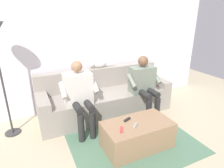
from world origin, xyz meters
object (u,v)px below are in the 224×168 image
Objects in this scene: couch at (105,98)px; cat_on_backrest at (98,64)px; coffee_table at (137,134)px; person_right_seated at (79,93)px; person_left_seated at (144,83)px; remote_black at (127,120)px; remote_gray at (135,125)px; remote_red at (121,130)px.

cat_on_backrest is at bearing -82.55° from couch.
coffee_table is 0.84× the size of person_right_seated.
person_left_seated is 9.24× the size of remote_black.
remote_gray is 0.18m from remote_black.
person_left_seated is at bearing -128.56° from coffee_table.
remote_red is (0.26, 1.48, -0.52)m from cat_on_backrest.
coffee_table is 7.98× the size of remote_black.
cat_on_backrest is (0.03, -0.26, 0.62)m from couch.
coffee_table is at bearing 91.37° from cat_on_backrest.
coffee_table is at bearing -48.63° from remote_red.
remote_gray reaches higher than coffee_table.
couch is 20.30× the size of remote_black.
couch is at bearing -33.44° from person_left_seated.
person_left_seated is 8.93× the size of remote_red.
person_left_seated reaches higher than cat_on_backrest.
person_right_seated reaches higher than cat_on_backrest.
couch is 1.16m from coffee_table.
couch is at bearing 62.11° from remote_black.
remote_red is (0.29, 1.22, 0.09)m from couch.
remote_black is (0.03, -0.18, 0.00)m from remote_gray.
couch is at bearing -147.23° from person_right_seated.
remote_gray is at bearing 37.52° from coffee_table.
remote_black reaches higher than remote_red.
remote_red is (0.90, 0.82, -0.25)m from person_left_seated.
remote_red is (0.22, 0.00, -0.00)m from remote_gray.
remote_black is at bearing 84.48° from couch.
remote_black is (0.10, 1.03, 0.10)m from couch.
person_right_seated is at bearing -51.81° from coffee_table.
cat_on_backrest is (-0.57, -0.65, 0.26)m from person_right_seated.
remote_black is at bearing -123.23° from remote_gray.
person_left_seated is 2.24× the size of cat_on_backrest.
person_left_seated is 0.96m from cat_on_backrest.
person_left_seated is at bearing 146.56° from couch.
cat_on_backrest is (0.03, -1.42, 0.73)m from coffee_table.
remote_gray is (0.07, 0.06, 0.20)m from coffee_table.
coffee_table is 0.36m from remote_red.
remote_gray is at bearing 50.22° from person_left_seated.
remote_red is (0.29, 0.06, 0.20)m from coffee_table.
couch is 1.04m from remote_black.
person_left_seated is at bearing -171.08° from remote_gray.
couch is 1.26m from remote_red.
person_right_seated is 2.30× the size of cat_on_backrest.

